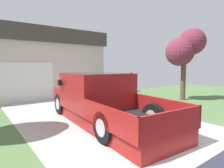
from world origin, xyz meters
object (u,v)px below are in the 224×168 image
(pickup_truck, at_px, (99,99))
(person_with_hat, at_px, (131,89))
(house_with_garage, at_px, (19,63))
(neighbor_tree, at_px, (185,48))
(wheeled_trash_bin, at_px, (110,86))
(handbag, at_px, (137,110))

(pickup_truck, bearing_deg, person_with_hat, 6.54)
(house_with_garage, distance_m, neighbor_tree, 10.40)
(wheeled_trash_bin, bearing_deg, handbag, -114.14)
(pickup_truck, distance_m, handbag, 1.77)
(pickup_truck, xyz_separation_m, handbag, (1.65, -0.25, -0.61))
(pickup_truck, xyz_separation_m, wheeled_trash_bin, (3.77, 4.49, -0.20))
(pickup_truck, relative_size, wheeled_trash_bin, 5.41)
(pickup_truck, height_order, handbag, pickup_truck)
(handbag, relative_size, house_with_garage, 0.04)
(pickup_truck, bearing_deg, wheeled_trash_bin, 54.01)
(handbag, distance_m, house_with_garage, 9.04)
(wheeled_trash_bin, bearing_deg, pickup_truck, -130.01)
(neighbor_tree, bearing_deg, wheeled_trash_bin, 117.37)
(wheeled_trash_bin, bearing_deg, neighbor_tree, -62.63)
(pickup_truck, xyz_separation_m, house_with_garage, (-0.94, 8.19, 1.33))
(handbag, bearing_deg, house_with_garage, 107.05)
(pickup_truck, bearing_deg, handbag, -4.47)
(house_with_garage, bearing_deg, neighbor_tree, -48.77)
(house_with_garage, xyz_separation_m, neighbor_tree, (6.83, -7.80, 0.78))
(pickup_truck, xyz_separation_m, person_with_hat, (1.59, 0.07, 0.24))
(person_with_hat, xyz_separation_m, handbag, (0.06, -0.32, -0.85))
(person_with_hat, xyz_separation_m, neighbor_tree, (4.30, 0.33, 1.88))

